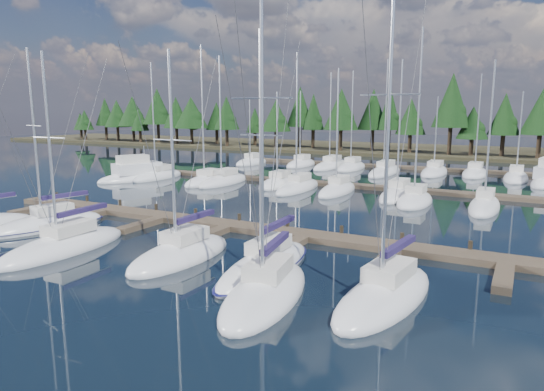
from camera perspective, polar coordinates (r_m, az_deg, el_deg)
The scene contains 13 objects.
ground at distance 45.67m, azimuth 3.43°, elevation -0.66°, with size 260.00×260.00×0.00m, color black.
far_shore at distance 102.86m, azimuth 17.54°, elevation 5.07°, with size 220.00×30.00×0.60m, color #332E1C.
main_dock at distance 34.78m, azimuth -5.29°, elevation -3.78°, with size 44.00×6.13×0.90m.
back_docks at distance 63.76m, azimuth 10.78°, elevation 2.44°, with size 50.00×21.80×0.40m.
front_sailboat_1 at distance 38.80m, azimuth -24.81°, elevation -3.10°, with size 4.60×9.02×13.45m.
front_sailboat_2 at distance 32.32m, azimuth -23.21°, elevation -5.52°, with size 3.13×9.28×12.56m.
front_sailboat_3 at distance 28.62m, azimuth -10.63°, elevation -6.82°, with size 3.22×8.18×12.48m.
front_sailboat_4 at distance 26.18m, azimuth -0.78°, elevation -8.25°, with size 2.87×9.46×13.17m.
front_sailboat_5 at distance 22.53m, azimuth -0.74°, elevation -11.30°, with size 4.44×8.88×16.33m.
front_sailboat_6 at distance 22.78m, azimuth 13.17°, elevation -11.32°, with size 3.95×9.00×16.57m.
back_sailboat_rows at distance 59.90m, azimuth 9.31°, elevation 2.06°, with size 46.18×32.68×16.32m.
motor_yacht_left at distance 61.39m, azimuth -15.57°, elevation 2.28°, with size 6.79×10.58×5.04m.
tree_line at distance 93.65m, azimuth 14.52°, elevation 9.22°, with size 185.84×11.32×14.13m.
Camera 1 is at (18.60, -10.83, 8.53)m, focal length 32.00 mm.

